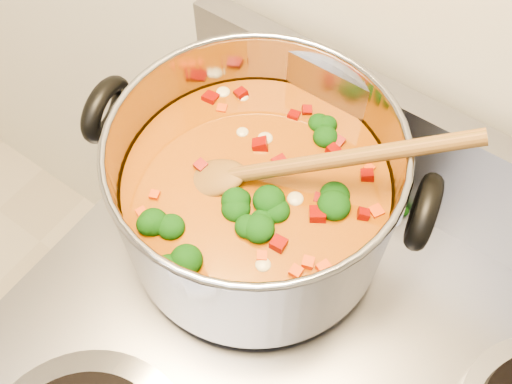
% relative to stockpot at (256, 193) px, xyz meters
% --- Properties ---
extents(stockpot, '(0.36, 0.29, 0.18)m').
position_rel_stockpot_xyz_m(stockpot, '(0.00, 0.00, 0.00)').
color(stockpot, '#929299').
rests_on(stockpot, electric_range).
extents(wooden_spoon, '(0.26, 0.18, 0.12)m').
position_rel_stockpot_xyz_m(wooden_spoon, '(0.02, 0.01, 0.05)').
color(wooden_spoon, brown).
rests_on(wooden_spoon, stockpot).
extents(cooktop_crumbs, '(0.25, 0.25, 0.01)m').
position_rel_stockpot_xyz_m(cooktop_crumbs, '(-0.03, -0.08, -0.09)').
color(cooktop_crumbs, black).
rests_on(cooktop_crumbs, electric_range).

